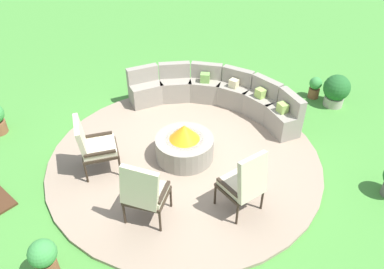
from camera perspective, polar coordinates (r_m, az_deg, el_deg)
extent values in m
plane|color=#478C38|center=(6.80, -1.11, -3.80)|extent=(24.00, 24.00, 0.00)
cylinder|color=gray|center=(6.78, -1.11, -3.61)|extent=(4.87, 4.87, 0.06)
cylinder|color=gray|center=(6.63, -1.14, -2.04)|extent=(1.03, 1.03, 0.42)
cylinder|color=black|center=(6.52, -1.16, -0.82)|extent=(0.67, 0.67, 0.06)
cone|color=orange|center=(6.42, -1.17, 0.38)|extent=(0.54, 0.54, 0.28)
cube|color=gray|center=(7.45, 13.62, 1.97)|extent=(0.80, 0.70, 0.47)
cube|color=gray|center=(7.32, 15.00, 4.79)|extent=(0.67, 0.44, 0.33)
cube|color=gray|center=(7.84, 10.37, 4.31)|extent=(0.73, 0.54, 0.47)
cube|color=gray|center=(7.74, 11.39, 7.19)|extent=(0.69, 0.25, 0.33)
cube|color=gray|center=(8.12, 6.41, 5.93)|extent=(0.74, 0.57, 0.47)
cube|color=gray|center=(8.04, 7.05, 8.84)|extent=(0.69, 0.28, 0.33)
cube|color=gray|center=(8.28, 2.02, 6.80)|extent=(0.81, 0.72, 0.47)
cube|color=gray|center=(8.21, 2.26, 9.72)|extent=(0.66, 0.47, 0.33)
cube|color=gray|center=(8.30, -2.55, 6.90)|extent=(0.79, 0.80, 0.47)
cube|color=gray|center=(8.24, -2.70, 9.82)|extent=(0.57, 0.60, 0.33)
cube|color=gray|center=(8.20, -7.03, 6.24)|extent=(0.68, 0.80, 0.47)
cube|color=gray|center=(8.13, -7.58, 9.14)|extent=(0.42, 0.68, 0.33)
cube|color=beige|center=(7.92, 6.41, 7.77)|extent=(0.18, 0.16, 0.17)
cube|color=#70A34C|center=(8.07, 2.00, 8.67)|extent=(0.26, 0.25, 0.20)
cube|color=#93B756|center=(7.64, 10.39, 6.23)|extent=(0.20, 0.18, 0.18)
cube|color=#93B756|center=(7.25, 13.66, 3.99)|extent=(0.23, 0.21, 0.18)
cylinder|color=#2D2319|center=(6.80, -11.55, -1.98)|extent=(0.04, 0.04, 0.38)
cylinder|color=#2D2319|center=(6.38, -10.94, -4.90)|extent=(0.04, 0.04, 0.38)
cylinder|color=#2D2319|center=(6.81, -16.15, -2.76)|extent=(0.04, 0.04, 0.38)
cylinder|color=#2D2319|center=(6.39, -15.86, -5.74)|extent=(0.04, 0.04, 0.38)
cube|color=#2D2319|center=(6.45, -13.90, -2.35)|extent=(0.80, 0.81, 0.05)
cube|color=beige|center=(6.41, -13.99, -1.86)|extent=(0.74, 0.74, 0.09)
cube|color=beige|center=(6.27, -16.62, -0.43)|extent=(0.53, 0.43, 0.67)
cube|color=#2D2319|center=(6.58, -14.27, -0.06)|extent=(0.31, 0.45, 0.04)
cube|color=#2D2319|center=(6.16, -13.86, -2.83)|extent=(0.31, 0.45, 0.04)
cylinder|color=#2D2319|center=(5.93, -8.37, -8.47)|extent=(0.04, 0.04, 0.38)
cylinder|color=#2D2319|center=(5.77, -3.25, -9.59)|extent=(0.04, 0.04, 0.38)
cylinder|color=#2D2319|center=(5.63, -10.31, -11.86)|extent=(0.04, 0.04, 0.38)
cylinder|color=#2D2319|center=(5.46, -4.90, -13.17)|extent=(0.04, 0.04, 0.38)
cube|color=#2D2319|center=(5.53, -6.88, -9.22)|extent=(0.76, 0.73, 0.05)
cube|color=beige|center=(5.48, -6.93, -8.71)|extent=(0.70, 0.67, 0.09)
cube|color=beige|center=(5.14, -8.07, -8.15)|extent=(0.56, 0.35, 0.71)
cube|color=#2D2319|center=(5.52, -9.55, -7.66)|extent=(0.24, 0.43, 0.04)
cube|color=#2D2319|center=(5.36, -4.33, -8.80)|extent=(0.24, 0.43, 0.04)
cylinder|color=#2D2319|center=(5.81, 3.55, -9.17)|extent=(0.04, 0.04, 0.38)
cylinder|color=#2D2319|center=(6.06, 7.28, -7.07)|extent=(0.04, 0.04, 0.38)
cylinder|color=#2D2319|center=(5.57, 6.90, -12.11)|extent=(0.04, 0.04, 0.38)
cylinder|color=#2D2319|center=(5.83, 10.65, -9.76)|extent=(0.04, 0.04, 0.38)
cube|color=#2D2319|center=(5.66, 7.26, -7.97)|extent=(0.64, 0.64, 0.05)
cube|color=beige|center=(5.61, 7.32, -7.46)|extent=(0.59, 0.59, 0.09)
cube|color=beige|center=(5.29, 9.24, -6.53)|extent=(0.28, 0.55, 0.70)
cube|color=#2D2319|center=(5.44, 5.48, -8.05)|extent=(0.46, 0.15, 0.04)
cube|color=#2D2319|center=(5.69, 9.17, -5.95)|extent=(0.46, 0.15, 0.04)
cylinder|color=brown|center=(8.97, 18.09, 6.09)|extent=(0.24, 0.24, 0.23)
sphere|color=#3D8E42|center=(8.85, 18.39, 7.45)|extent=(0.28, 0.28, 0.28)
sphere|color=#DB337A|center=(8.81, 18.67, 7.70)|extent=(0.11, 0.11, 0.11)
cylinder|color=#A89E8E|center=(8.81, 20.78, 4.82)|extent=(0.41, 0.41, 0.21)
sphere|color=#236028|center=(8.66, 21.25, 6.67)|extent=(0.57, 0.57, 0.57)
cylinder|color=brown|center=(5.43, -21.13, -18.50)|extent=(0.27, 0.27, 0.33)
sphere|color=#3D8E42|center=(5.19, -21.90, -16.49)|extent=(0.36, 0.36, 0.36)
sphere|color=#E55638|center=(5.11, -21.84, -16.29)|extent=(0.12, 0.12, 0.12)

